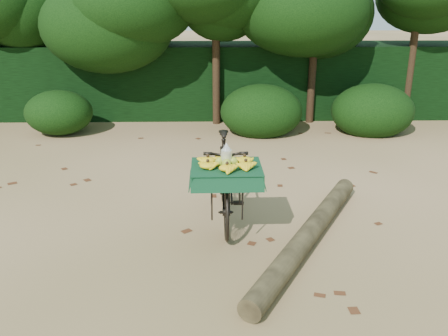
{
  "coord_description": "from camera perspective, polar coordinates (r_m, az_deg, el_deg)",
  "views": [
    {
      "loc": [
        0.45,
        -6.06,
        2.9
      ],
      "look_at": [
        0.57,
        -0.51,
        0.9
      ],
      "focal_mm": 38.0,
      "sensor_mm": 36.0,
      "label": 1
    }
  ],
  "objects": [
    {
      "name": "ground",
      "position": [
        6.73,
        -4.95,
        -5.79
      ],
      "size": [
        80.0,
        80.0,
        0.0
      ],
      "primitive_type": "plane",
      "color": "tan",
      "rests_on": "ground"
    },
    {
      "name": "tree_row",
      "position": [
        11.65,
        -6.84,
        15.24
      ],
      "size": [
        14.5,
        2.0,
        4.0
      ],
      "primitive_type": null,
      "color": "black",
      "rests_on": "ground"
    },
    {
      "name": "bush_clumps",
      "position": [
        10.64,
        -0.89,
        6.5
      ],
      "size": [
        8.8,
        1.7,
        0.9
      ],
      "primitive_type": null,
      "color": "black",
      "rests_on": "ground"
    },
    {
      "name": "hedge_backdrop",
      "position": [
        12.53,
        -3.28,
        10.59
      ],
      "size": [
        26.0,
        1.8,
        1.8
      ],
      "primitive_type": "cube",
      "color": "black",
      "rests_on": "ground"
    },
    {
      "name": "fallen_log",
      "position": [
        6.06,
        10.19,
        -7.79
      ],
      "size": [
        1.94,
        3.21,
        0.26
      ],
      "primitive_type": "cylinder",
      "rotation": [
        1.57,
        0.0,
        -0.51
      ],
      "color": "brown",
      "rests_on": "ground"
    },
    {
      "name": "leaf_litter",
      "position": [
        7.32,
        -4.64,
        -3.56
      ],
      "size": [
        7.0,
        7.3,
        0.01
      ],
      "primitive_type": null,
      "color": "#512A15",
      "rests_on": "ground"
    },
    {
      "name": "vendor_bicycle",
      "position": [
        6.37,
        0.08,
        -1.28
      ],
      "size": [
        0.86,
        1.97,
        1.19
      ],
      "rotation": [
        0.0,
        0.0,
        0.02
      ],
      "color": "black",
      "rests_on": "ground"
    }
  ]
}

